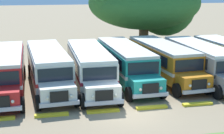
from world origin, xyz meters
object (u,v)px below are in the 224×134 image
Objects in this scene: parked_bus_slot_1 at (5,69)px; parked_bus_slot_6 at (201,60)px; parked_bus_slot_3 at (90,65)px; parked_bus_slot_4 at (125,61)px; parked_bus_slot_2 at (48,66)px; parked_bus_slot_5 at (163,59)px; broad_shade_tree at (145,1)px.

parked_bus_slot_6 is at bearing 87.68° from parked_bus_slot_1.
parked_bus_slot_3 and parked_bus_slot_6 have the same top height.
parked_bus_slot_4 is at bearing 92.52° from parked_bus_slot_1.
parked_bus_slot_5 is (9.29, 0.63, 0.00)m from parked_bus_slot_2.
parked_bus_slot_2 is at bearing -96.19° from parked_bus_slot_3.
parked_bus_slot_2 is 1.01× the size of parked_bus_slot_3.
parked_bus_slot_2 is 17.44m from broad_shade_tree.
parked_bus_slot_5 is at bearing -99.51° from broad_shade_tree.
parked_bus_slot_3 is at bearing 79.41° from parked_bus_slot_2.
parked_bus_slot_4 is 13.85m from broad_shade_tree.
parked_bus_slot_2 is 0.85× the size of broad_shade_tree.
parked_bus_slot_4 is 0.85× the size of broad_shade_tree.
broad_shade_tree reaches higher than parked_bus_slot_1.
parked_bus_slot_6 is 13.62m from broad_shade_tree.
parked_bus_slot_3 is 15.85m from broad_shade_tree.
parked_bus_slot_1 is 1.00× the size of parked_bus_slot_3.
parked_bus_slot_1 is at bearing -90.32° from parked_bus_slot_2.
parked_bus_slot_5 is (12.36, 0.88, 0.00)m from parked_bus_slot_1.
parked_bus_slot_4 is 6.14m from parked_bus_slot_6.
parked_bus_slot_5 is (3.23, 0.15, 0.00)m from parked_bus_slot_4.
parked_bus_slot_3 and parked_bus_slot_4 have the same top height.
parked_bus_slot_5 is at bearing 88.95° from parked_bus_slot_2.
broad_shade_tree is (5.24, 12.16, 4.05)m from parked_bus_slot_4.
parked_bus_slot_5 is 0.85× the size of broad_shade_tree.
parked_bus_slot_5 is (6.19, 0.94, 0.00)m from parked_bus_slot_3.
parked_bus_slot_1 is 0.99× the size of parked_bus_slot_5.
parked_bus_slot_5 is at bearing 98.09° from parked_bus_slot_3.
parked_bus_slot_2 is at bearing -91.03° from parked_bus_slot_5.
parked_bus_slot_6 is (2.86, -0.96, 0.00)m from parked_bus_slot_5.
broad_shade_tree is (-0.85, 12.97, 4.05)m from parked_bus_slot_6.
parked_bus_slot_4 is 0.99× the size of parked_bus_slot_5.
parked_bus_slot_3 is at bearing 87.43° from parked_bus_slot_1.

